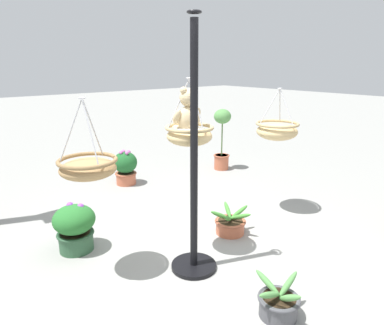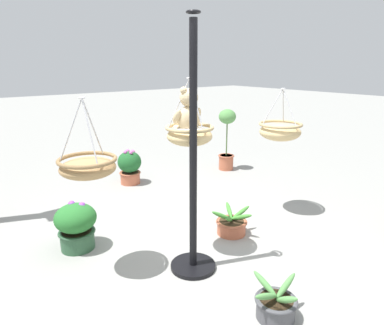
{
  "view_description": "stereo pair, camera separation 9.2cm",
  "coord_description": "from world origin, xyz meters",
  "px_view_note": "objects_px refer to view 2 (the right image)",
  "views": [
    {
      "loc": [
        -2.04,
        -2.47,
        1.94
      ],
      "look_at": [
        0.01,
        0.03,
        1.0
      ],
      "focal_mm": 32.49,
      "sensor_mm": 36.0,
      "label": 1
    },
    {
      "loc": [
        -1.97,
        -2.53,
        1.94
      ],
      "look_at": [
        0.01,
        0.03,
        1.0
      ],
      "focal_mm": 32.49,
      "sensor_mm": 36.0,
      "label": 2
    }
  ],
  "objects_px": {
    "teddy_bear": "(188,114)",
    "potted_plant_bushy_green": "(276,305)",
    "hanging_basket_right_low": "(280,131)",
    "hanging_basket_with_teddy": "(190,134)",
    "hanging_basket_left_high": "(88,166)",
    "potted_plant_fern_front": "(130,166)",
    "display_pole_central": "(193,200)",
    "potted_plant_tall_leafy": "(76,225)",
    "potted_plant_conical_shrub": "(227,138)",
    "potted_plant_broad_leaf": "(232,224)"
  },
  "relations": [
    {
      "from": "teddy_bear",
      "to": "potted_plant_bushy_green",
      "type": "relative_size",
      "value": 0.92
    },
    {
      "from": "hanging_basket_right_low",
      "to": "potted_plant_bushy_green",
      "type": "distance_m",
      "value": 2.31
    },
    {
      "from": "hanging_basket_with_teddy",
      "to": "hanging_basket_left_high",
      "type": "xyz_separation_m",
      "value": [
        -0.92,
        0.27,
        -0.22
      ]
    },
    {
      "from": "hanging_basket_with_teddy",
      "to": "potted_plant_fern_front",
      "type": "relative_size",
      "value": 1.11
    },
    {
      "from": "display_pole_central",
      "to": "teddy_bear",
      "type": "xyz_separation_m",
      "value": [
        0.15,
        0.27,
        0.75
      ]
    },
    {
      "from": "potted_plant_tall_leafy",
      "to": "potted_plant_conical_shrub",
      "type": "relative_size",
      "value": 0.46
    },
    {
      "from": "hanging_basket_with_teddy",
      "to": "hanging_basket_right_low",
      "type": "distance_m",
      "value": 1.56
    },
    {
      "from": "teddy_bear",
      "to": "potted_plant_fern_front",
      "type": "xyz_separation_m",
      "value": [
        0.54,
        2.33,
        -1.18
      ]
    },
    {
      "from": "hanging_basket_with_teddy",
      "to": "potted_plant_tall_leafy",
      "type": "relative_size",
      "value": 1.22
    },
    {
      "from": "potted_plant_conical_shrub",
      "to": "potted_plant_broad_leaf",
      "type": "xyz_separation_m",
      "value": [
        -1.71,
        -1.92,
        -0.48
      ]
    },
    {
      "from": "potted_plant_conical_shrub",
      "to": "hanging_basket_left_high",
      "type": "bearing_deg",
      "value": -152.69
    },
    {
      "from": "display_pole_central",
      "to": "potted_plant_tall_leafy",
      "type": "distance_m",
      "value": 1.38
    },
    {
      "from": "teddy_bear",
      "to": "potted_plant_conical_shrub",
      "type": "xyz_separation_m",
      "value": [
        2.35,
        1.94,
        -0.87
      ]
    },
    {
      "from": "teddy_bear",
      "to": "potted_plant_bushy_green",
      "type": "distance_m",
      "value": 1.82
    },
    {
      "from": "potted_plant_fern_front",
      "to": "potted_plant_broad_leaf",
      "type": "bearing_deg",
      "value": -87.59
    },
    {
      "from": "hanging_basket_with_teddy",
      "to": "potted_plant_bushy_green",
      "type": "height_order",
      "value": "hanging_basket_with_teddy"
    },
    {
      "from": "potted_plant_bushy_green",
      "to": "potted_plant_conical_shrub",
      "type": "xyz_separation_m",
      "value": [
        2.41,
        3.15,
        0.48
      ]
    },
    {
      "from": "potted_plant_broad_leaf",
      "to": "potted_plant_fern_front",
      "type": "bearing_deg",
      "value": 92.41
    },
    {
      "from": "potted_plant_bushy_green",
      "to": "potted_plant_conical_shrub",
      "type": "bearing_deg",
      "value": 52.58
    },
    {
      "from": "hanging_basket_with_teddy",
      "to": "hanging_basket_right_low",
      "type": "bearing_deg",
      "value": 5.16
    },
    {
      "from": "potted_plant_fern_front",
      "to": "potted_plant_conical_shrub",
      "type": "bearing_deg",
      "value": -12.28
    },
    {
      "from": "display_pole_central",
      "to": "potted_plant_broad_leaf",
      "type": "relative_size",
      "value": 4.72
    },
    {
      "from": "display_pole_central",
      "to": "potted_plant_tall_leafy",
      "type": "height_order",
      "value": "display_pole_central"
    },
    {
      "from": "hanging_basket_with_teddy",
      "to": "teddy_bear",
      "type": "distance_m",
      "value": 0.2
    },
    {
      "from": "potted_plant_conical_shrub",
      "to": "hanging_basket_right_low",
      "type": "bearing_deg",
      "value": -113.73
    },
    {
      "from": "hanging_basket_with_teddy",
      "to": "potted_plant_tall_leafy",
      "type": "distance_m",
      "value": 1.58
    },
    {
      "from": "hanging_basket_with_teddy",
      "to": "potted_plant_broad_leaf",
      "type": "bearing_deg",
      "value": 3.17
    },
    {
      "from": "hanging_basket_left_high",
      "to": "potted_plant_conical_shrub",
      "type": "xyz_separation_m",
      "value": [
        3.27,
        1.69,
        -0.46
      ]
    },
    {
      "from": "potted_plant_fern_front",
      "to": "potted_plant_bushy_green",
      "type": "height_order",
      "value": "potted_plant_fern_front"
    },
    {
      "from": "teddy_bear",
      "to": "potted_plant_fern_front",
      "type": "distance_m",
      "value": 2.67
    },
    {
      "from": "potted_plant_tall_leafy",
      "to": "potted_plant_fern_front",
      "type": "bearing_deg",
      "value": 46.7
    },
    {
      "from": "display_pole_central",
      "to": "hanging_basket_with_teddy",
      "type": "xyz_separation_m",
      "value": [
        0.15,
        0.25,
        0.56
      ]
    },
    {
      "from": "hanging_basket_right_low",
      "to": "display_pole_central",
      "type": "bearing_deg",
      "value": -167.07
    },
    {
      "from": "teddy_bear",
      "to": "display_pole_central",
      "type": "bearing_deg",
      "value": -118.85
    },
    {
      "from": "teddy_bear",
      "to": "hanging_basket_left_high",
      "type": "bearing_deg",
      "value": 165.1
    },
    {
      "from": "potted_plant_fern_front",
      "to": "display_pole_central",
      "type": "bearing_deg",
      "value": -104.95
    },
    {
      "from": "potted_plant_fern_front",
      "to": "potted_plant_tall_leafy",
      "type": "relative_size",
      "value": 1.1
    },
    {
      "from": "hanging_basket_with_teddy",
      "to": "potted_plant_bushy_green",
      "type": "xyz_separation_m",
      "value": [
        -0.06,
        -1.19,
        -1.16
      ]
    },
    {
      "from": "potted_plant_tall_leafy",
      "to": "teddy_bear",
      "type": "bearing_deg",
      "value": -41.0
    },
    {
      "from": "hanging_basket_right_low",
      "to": "potted_plant_tall_leafy",
      "type": "height_order",
      "value": "hanging_basket_right_low"
    },
    {
      "from": "potted_plant_conical_shrub",
      "to": "potted_plant_broad_leaf",
      "type": "height_order",
      "value": "potted_plant_conical_shrub"
    },
    {
      "from": "hanging_basket_with_teddy",
      "to": "hanging_basket_left_high",
      "type": "bearing_deg",
      "value": 163.82
    },
    {
      "from": "potted_plant_broad_leaf",
      "to": "potted_plant_bushy_green",
      "type": "bearing_deg",
      "value": -119.85
    },
    {
      "from": "potted_plant_bushy_green",
      "to": "hanging_basket_with_teddy",
      "type": "bearing_deg",
      "value": 87.0
    },
    {
      "from": "potted_plant_conical_shrub",
      "to": "hanging_basket_with_teddy",
      "type": "bearing_deg",
      "value": -140.17
    },
    {
      "from": "hanging_basket_with_teddy",
      "to": "potted_plant_fern_front",
      "type": "xyz_separation_m",
      "value": [
        0.54,
        2.35,
        -0.98
      ]
    },
    {
      "from": "hanging_basket_right_low",
      "to": "potted_plant_broad_leaf",
      "type": "bearing_deg",
      "value": -173.44
    },
    {
      "from": "hanging_basket_right_low",
      "to": "teddy_bear",
      "type": "bearing_deg",
      "value": -175.66
    },
    {
      "from": "potted_plant_tall_leafy",
      "to": "hanging_basket_left_high",
      "type": "bearing_deg",
      "value": -91.88
    },
    {
      "from": "display_pole_central",
      "to": "potted_plant_bushy_green",
      "type": "height_order",
      "value": "display_pole_central"
    }
  ]
}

